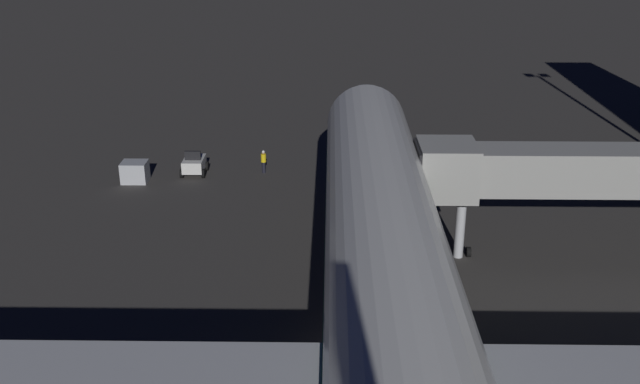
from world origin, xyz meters
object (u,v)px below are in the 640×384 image
object	(u,v)px
airliner_at_gate	(406,382)
jet_bridge	(603,171)
traffic_cone_nose_starboard	(333,182)
pushback_tug	(194,164)
traffic_cone_nose_port	(393,183)
ground_crew_by_tug	(264,160)
baggage_container_near_belt	(135,172)

from	to	relation	value
airliner_at_gate	jet_bridge	bearing A→B (deg)	-123.64
traffic_cone_nose_starboard	airliner_at_gate	bearing A→B (deg)	94.13
pushback_tug	traffic_cone_nose_port	world-z (taller)	pushback_tug
pushback_tug	ground_crew_by_tug	world-z (taller)	pushback_tug
jet_bridge	traffic_cone_nose_starboard	world-z (taller)	jet_bridge
jet_bridge	baggage_container_near_belt	xyz separation A→B (m)	(29.66, -11.96, -4.62)
traffic_cone_nose_port	pushback_tug	bearing A→B (deg)	-8.99
traffic_cone_nose_port	baggage_container_near_belt	bearing A→B (deg)	-2.01
jet_bridge	traffic_cone_nose_starboard	size ratio (longest dim) A/B	43.68
jet_bridge	baggage_container_near_belt	bearing A→B (deg)	-21.96
airliner_at_gate	jet_bridge	world-z (taller)	airliner_at_gate
jet_bridge	pushback_tug	bearing A→B (deg)	-28.12
pushback_tug	traffic_cone_nose_starboard	xyz separation A→B (m)	(-10.58, 2.37, -0.50)
jet_bridge	baggage_container_near_belt	world-z (taller)	jet_bridge
baggage_container_near_belt	ground_crew_by_tug	xyz separation A→B (m)	(-9.36, -2.07, 0.22)
pushback_tug	airliner_at_gate	bearing A→B (deg)	111.25
airliner_at_gate	traffic_cone_nose_port	world-z (taller)	airliner_at_gate
airliner_at_gate	baggage_container_near_belt	bearing A→B (deg)	-61.56
pushback_tug	traffic_cone_nose_starboard	bearing A→B (deg)	167.38
airliner_at_gate	traffic_cone_nose_starboard	bearing A→B (deg)	-85.87
pushback_tug	ground_crew_by_tug	xyz separation A→B (m)	(-5.26, -0.37, 0.21)
baggage_container_near_belt	traffic_cone_nose_port	world-z (taller)	baggage_container_near_belt
baggage_container_near_belt	ground_crew_by_tug	bearing A→B (deg)	-167.55
jet_bridge	ground_crew_by_tug	world-z (taller)	jet_bridge
jet_bridge	ground_crew_by_tug	xyz separation A→B (m)	(20.29, -14.02, -4.40)
airliner_at_gate	baggage_container_near_belt	xyz separation A→B (m)	(16.88, -31.16, -4.51)
airliner_at_gate	ground_crew_by_tug	bearing A→B (deg)	-77.26
airliner_at_gate	jet_bridge	distance (m)	23.07
traffic_cone_nose_port	traffic_cone_nose_starboard	world-z (taller)	same
jet_bridge	traffic_cone_nose_port	distance (m)	16.30
pushback_tug	traffic_cone_nose_starboard	world-z (taller)	pushback_tug
baggage_container_near_belt	traffic_cone_nose_port	distance (m)	19.09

